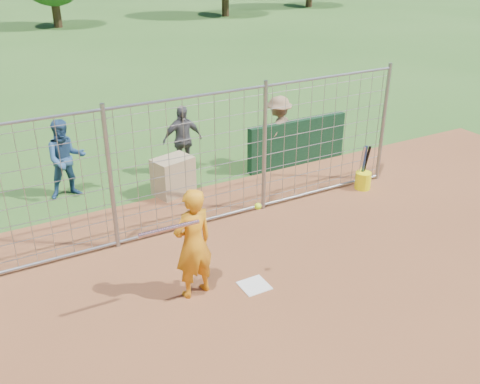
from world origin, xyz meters
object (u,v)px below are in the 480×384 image
bystander_c (278,132)px  equipment_bin (173,176)px  bystander_a (66,159)px  batter (193,244)px  bystander_b (182,140)px  bucket_with_bats (363,178)px

bystander_c → equipment_bin: (-2.77, -0.25, -0.44)m
bystander_a → bystander_c: size_ratio=1.00×
batter → bystander_a: bearing=-89.0°
batter → bystander_a: batter is taller
bystander_b → equipment_bin: bearing=-123.7°
bystander_a → equipment_bin: size_ratio=2.09×
equipment_bin → batter: bearing=-122.3°
bystander_b → bystander_c: 2.24m
equipment_bin → bystander_a: bearing=139.5°
batter → equipment_bin: (1.09, 3.43, -0.48)m
bystander_c → bucket_with_bats: bearing=86.4°
equipment_bin → bucket_with_bats: (3.66, -1.76, -0.15)m
bystander_c → bucket_with_bats: (0.89, -2.02, -0.59)m
bystander_b → equipment_bin: 1.17m
bystander_a → bystander_b: (2.57, -0.03, -0.04)m
bystander_b → bucket_with_bats: bearing=-40.4°
bystander_c → equipment_bin: bearing=-22.4°
batter → bucket_with_bats: (4.75, 1.67, -0.64)m
bystander_b → equipment_bin: size_ratio=2.00×
bystander_c → equipment_bin: 2.81m
batter → equipment_bin: batter is taller
bystander_a → batter: bearing=-77.0°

